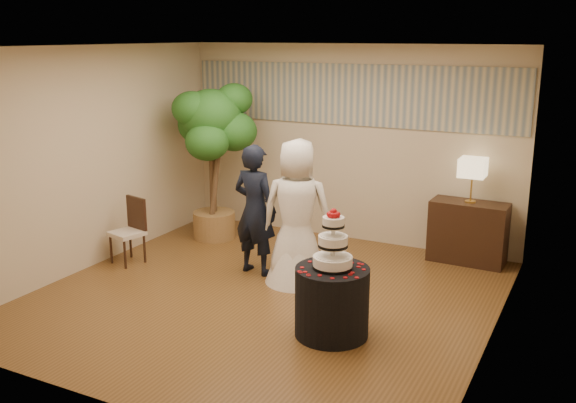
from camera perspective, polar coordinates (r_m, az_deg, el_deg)
The scene contains 15 objects.
floor at distance 7.46m, azimuth -2.10°, elevation -8.44°, with size 5.00×5.00×0.00m, color brown.
ceiling at distance 6.86m, azimuth -2.32°, elevation 13.60°, with size 5.00×5.00×0.00m, color white.
wall_back at distance 9.25m, azimuth 5.36°, elevation 5.12°, with size 5.00×0.06×2.80m, color beige.
wall_front at distance 5.07m, azimuth -16.07°, elevation -3.46°, with size 5.00×0.06×2.80m, color beige.
wall_left at distance 8.51m, azimuth -17.13°, elevation 3.68°, with size 0.06×5.00×2.80m, color beige.
wall_right at distance 6.24m, azimuth 18.30°, elevation -0.25°, with size 0.06×5.00×2.80m, color beige.
mural_border at distance 9.14m, azimuth 5.42°, elevation 9.43°, with size 4.90×0.02×0.85m, color gray.
groom at distance 7.93m, azimuth -2.94°, elevation -0.74°, with size 0.60×0.39×1.64m, color black.
bride at distance 7.61m, azimuth 0.81°, elevation -0.94°, with size 0.86×0.78×1.76m, color white.
cake_table at distance 6.45m, azimuth 3.92°, elevation -8.88°, with size 0.74×0.74×0.71m, color black.
wedding_cake at distance 6.21m, azimuth 4.03°, elevation -3.31°, with size 0.40×0.40×0.61m, color white, non-canonical shape.
console at distance 8.74m, azimuth 15.71°, elevation -2.65°, with size 0.98×0.43×0.81m, color black.
table_lamp at distance 8.56m, azimuth 16.03°, elevation 1.81°, with size 0.33×0.33×0.58m, color #D1B989, non-canonical shape.
ficus_tree at distance 9.30m, azimuth -6.74°, elevation 3.57°, with size 1.10×1.10×2.30m, color #245D1D, non-canonical shape.
side_chair at distance 8.62m, azimuth -14.15°, elevation -2.60°, with size 0.40×0.42×0.86m, color black, non-canonical shape.
Camera 1 is at (3.34, -5.99, 2.93)m, focal length 40.00 mm.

